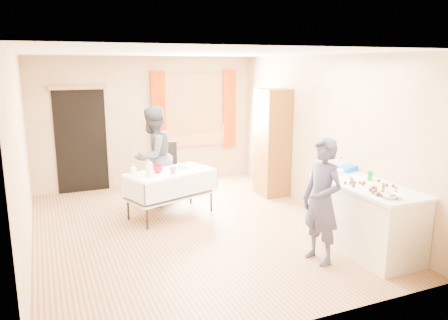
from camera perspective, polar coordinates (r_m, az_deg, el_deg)
name	(u,v)px	position (r m, az deg, el deg)	size (l,w,h in m)	color
floor	(192,229)	(6.74, -4.16, -9.01)	(4.50, 5.50, 0.02)	#9E7047
ceiling	(189,52)	(6.27, -4.55, 13.86)	(4.50, 5.50, 0.02)	white
wall_back	(147,122)	(9.01, -10.02, 4.93)	(4.50, 0.02, 2.60)	tan
wall_front	(291,197)	(3.93, 8.72, -4.77)	(4.50, 0.02, 2.60)	tan
wall_left	(21,157)	(6.06, -25.02, 0.30)	(0.02, 5.50, 2.60)	tan
wall_right	(320,135)	(7.40, 12.48, 3.21)	(0.02, 5.50, 2.60)	tan
window_frame	(194,110)	(9.22, -3.91, 6.51)	(1.32, 0.06, 1.52)	olive
window_pane	(194,110)	(9.20, -3.88, 6.51)	(1.20, 0.02, 1.40)	white
curtain_left	(158,112)	(8.95, -8.56, 6.22)	(0.28, 0.06, 1.65)	#A93000
curtain_right	(229,109)	(9.46, 0.69, 6.69)	(0.28, 0.06, 1.65)	#A93000
doorway	(81,141)	(8.82, -18.15, 2.37)	(0.95, 0.04, 2.00)	black
door_lintel	(78,87)	(8.68, -18.59, 8.98)	(1.05, 0.06, 0.08)	olive
cabinet	(272,143)	(8.25, 6.32, 2.26)	(0.50, 0.60, 2.00)	brown
counter	(366,218)	(6.15, 18.04, -7.16)	(0.76, 1.60, 0.91)	beige
party_table	(170,189)	(7.20, -7.01, -3.82)	(1.57, 1.14, 0.75)	black
chair	(167,181)	(8.26, -7.51, -2.70)	(0.52, 0.52, 1.02)	black
girl	(322,201)	(5.55, 12.67, -5.26)	(0.48, 0.64, 1.59)	#292946
woman	(153,157)	(7.68, -9.22, 0.43)	(1.07, 1.04, 1.74)	black
soda_can	(370,176)	(6.22, 18.53, -1.99)	(0.07, 0.07, 0.12)	#099415
mixing_bowl	(391,196)	(5.50, 20.96, -4.41)	(0.23, 0.23, 0.05)	white
foam_block	(337,172)	(6.40, 14.58, -1.54)	(0.15, 0.10, 0.08)	white
blue_basket	(348,168)	(6.67, 15.84, -1.04)	(0.30, 0.20, 0.08)	blue
pitcher	(149,170)	(6.78, -9.72, -1.31)	(0.11, 0.11, 0.22)	silver
cup_red	(158,169)	(7.04, -8.63, -1.15)	(0.19, 0.19, 0.12)	#B70616
cup_rainbow	(173,170)	(6.96, -6.67, -1.33)	(0.16, 0.16, 0.11)	red
small_bowl	(183,166)	(7.36, -5.43, -0.74)	(0.23, 0.23, 0.06)	white
pastry_tray	(198,167)	(7.30, -3.44, -0.96)	(0.28, 0.20, 0.02)	white
bottle	(133,169)	(6.97, -11.76, -1.18)	(0.09, 0.10, 0.18)	white
cake_balls	(373,187)	(5.83, 18.84, -3.37)	(0.53, 0.96, 0.04)	#3F2314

